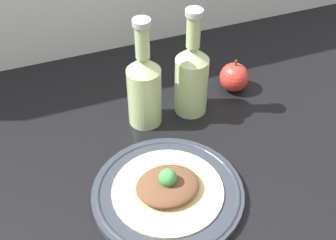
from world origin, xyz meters
TOP-DOWN VIEW (x-y plane):
  - ground_plane at (0.00, 0.00)cm, footprint 180.00×110.00cm
  - plate at (-6.85, -2.36)cm, footprint 29.70×29.70cm
  - plated_food at (-6.85, -2.36)cm, footprint 21.80×21.80cm
  - cider_bottle_left at (-3.75, 20.45)cm, footprint 7.56×7.56cm
  - cider_bottle_right at (7.47, 20.45)cm, footprint 7.56×7.56cm
  - apple at (20.45, 23.88)cm, footprint 7.19×7.19cm

SIDE VIEW (x-z plane):
  - ground_plane at x=0.00cm, z-range -4.00..0.00cm
  - plate at x=-6.85cm, z-range 0.06..1.95cm
  - plated_food at x=-6.85cm, z-range 0.06..5.79cm
  - apple at x=20.45cm, z-range -0.68..7.88cm
  - cider_bottle_left at x=-3.75cm, z-range -3.30..22.92cm
  - cider_bottle_right at x=7.47cm, z-range -3.30..22.92cm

